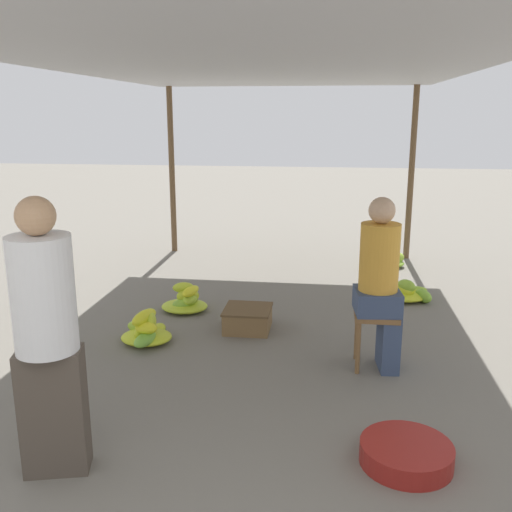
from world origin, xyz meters
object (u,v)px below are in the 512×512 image
Objects in this scene: basin_black at (406,454)px; banana_pile_right_0 at (389,261)px; banana_pile_left_0 at (147,331)px; crate_near at (248,319)px; vendor_seated at (381,281)px; banana_pile_left_1 at (186,301)px; banana_pile_right_1 at (405,292)px; stool at (376,323)px; vendor_foreground at (47,335)px.

basin_black is 4.44m from banana_pile_right_0.
banana_pile_right_0 is (0.30, 4.43, 0.02)m from basin_black.
banana_pile_left_0 is 0.94m from crate_near.
vendor_seated is 2.22m from banana_pile_left_1.
crate_near is at bearing -144.77° from banana_pile_right_1.
basin_black is 3.06m from banana_pile_left_1.
banana_pile_right_1 is 1.32× the size of crate_near.
crate_near is (-1.51, -2.47, 0.03)m from banana_pile_right_0.
banana_pile_left_1 is 3.01m from banana_pile_right_0.
stool is 3.18m from banana_pile_right_0.
stool is at bearing 40.83° from vendor_foreground.
banana_pile_right_0 is (0.38, 3.14, -0.64)m from vendor_seated.
vendor_seated is 2.23× the size of banana_pile_left_0.
stool is 0.81× the size of banana_pile_right_1.
basin_black is at bearing -93.92° from banana_pile_right_0.
stool is 0.35m from vendor_seated.
stool is at bearing -97.28° from banana_pile_right_0.
basin_black is (0.10, -1.29, -0.30)m from stool.
vendor_seated is at bearing -30.54° from crate_near.
vendor_foreground is 2.50m from stool.
stool is 1.85m from banana_pile_right_1.
vendor_seated is at bearing -103.64° from banana_pile_right_1.
vendor_seated is (0.02, -0.00, 0.35)m from stool.
crate_near is (0.70, -0.43, -0.00)m from banana_pile_left_1.
banana_pile_right_1 is 1.92m from crate_near.
banana_pile_left_1 is (-1.91, 2.39, 0.05)m from basin_black.
stool is 1.07× the size of crate_near.
stool reaches higher than basin_black.
banana_pile_left_1 is 1.09× the size of crate_near.
banana_pile_left_0 is at bearing 142.93° from basin_black.
basin_black is at bearing 9.08° from vendor_foreground.
banana_pile_left_0 is (-0.09, 1.86, -0.71)m from vendor_foreground.
basin_black is at bearing -86.63° from vendor_seated.
banana_pile_left_0 is at bearing 172.56° from stool.
banana_pile_right_1 reaches higher than banana_pile_right_0.
vendor_foreground reaches higher than crate_near.
vendor_foreground reaches higher than basin_black.
stool reaches higher than banana_pile_right_0.
banana_pile_left_0 is 2.84m from banana_pile_right_1.
stool is 0.86× the size of basin_black.
banana_pile_right_1 is (0.45, 1.77, -0.29)m from stool.
stool is at bearing -104.30° from banana_pile_right_1.
banana_pile_right_1 is (0.05, -1.37, -0.00)m from banana_pile_right_0.
vendor_seated is 2.81× the size of banana_pile_right_0.
stool is 2.13m from banana_pile_left_1.
vendor_foreground is at bearing -115.47° from banana_pile_right_0.
basin_black is 3.09m from banana_pile_right_1.
vendor_seated is (1.88, 1.60, -0.09)m from vendor_foreground.
banana_pile_right_1 is (2.26, 0.68, -0.03)m from banana_pile_left_1.
basin_black is at bearing -37.07° from banana_pile_left_0.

